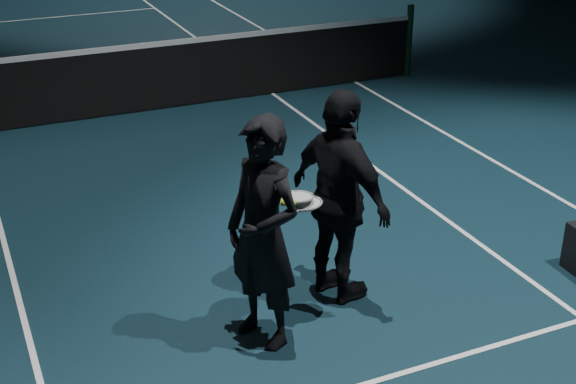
% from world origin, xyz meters
% --- Properties ---
extents(net_post_right, '(0.10, 0.10, 1.10)m').
position_xyz_m(net_post_right, '(6.40, 0.00, 0.55)').
color(net_post_right, black).
rests_on(net_post_right, floor).
extents(player_a, '(0.66, 0.77, 1.80)m').
position_xyz_m(player_a, '(1.68, -5.57, 0.90)').
color(player_a, black).
rests_on(player_a, floor).
extents(player_b, '(0.71, 1.14, 1.80)m').
position_xyz_m(player_b, '(2.47, -5.26, 0.90)').
color(player_b, black).
rests_on(player_b, floor).
extents(racket_lower, '(0.71, 0.45, 0.03)m').
position_xyz_m(racket_lower, '(2.10, -5.40, 0.99)').
color(racket_lower, black).
rests_on(racket_lower, player_a).
extents(racket_upper, '(0.71, 0.49, 0.10)m').
position_xyz_m(racket_upper, '(2.04, -5.38, 1.05)').
color(racket_upper, black).
rests_on(racket_upper, player_b).
extents(tennis_balls, '(0.12, 0.10, 0.12)m').
position_xyz_m(tennis_balls, '(1.92, -5.47, 1.09)').
color(tennis_balls, '#B6CE2B').
rests_on(tennis_balls, racket_upper).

